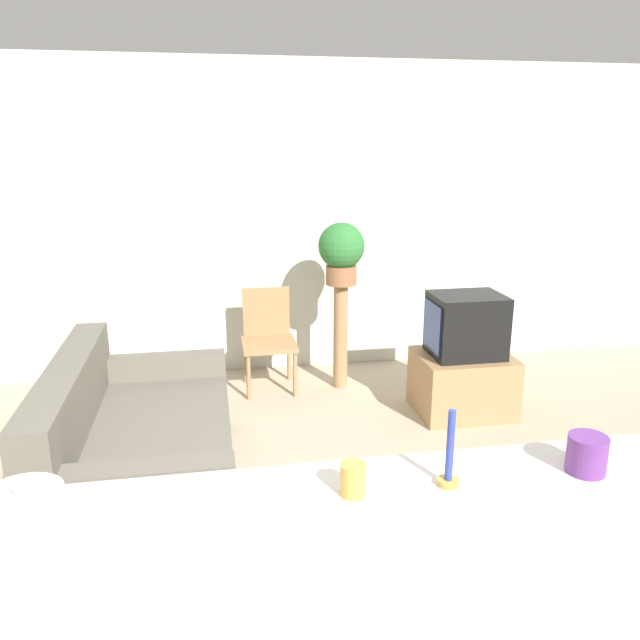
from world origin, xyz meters
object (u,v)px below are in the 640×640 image
Objects in this scene: couch at (137,449)px; television at (466,325)px; wooden_chair at (268,335)px; decorative_bowl at (23,509)px; potted_plant at (341,251)px.

television reaches higher than couch.
wooden_chair is at bearing 59.07° from couch.
television is 3.53m from decorative_bowl.
potted_plant is at bearing -10.87° from wooden_chair.
television is at bearing -29.02° from wooden_chair.
potted_plant is at bearing 140.58° from television.
potted_plant reaches higher than television.
decorative_bowl is at bearing -116.47° from potted_plant.
potted_plant is (1.53, 1.43, 0.89)m from couch.
couch is 2.50m from television.
decorative_bowl is (-1.60, -3.22, -0.15)m from potted_plant.
couch is at bearing -162.01° from television.
wooden_chair is at bearing 150.98° from television.
potted_plant is (-0.81, 0.67, 0.48)m from television.
decorative_bowl is at bearing -92.47° from couch.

